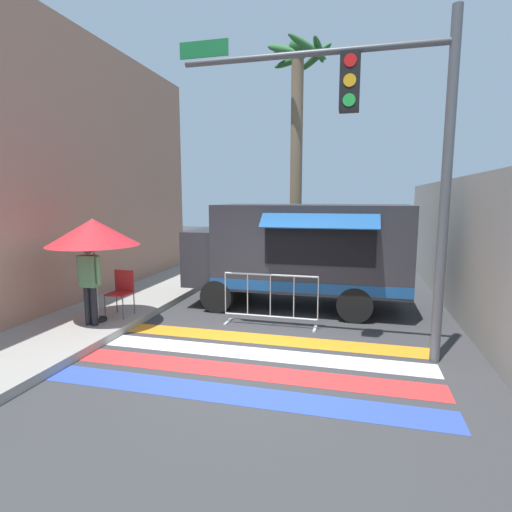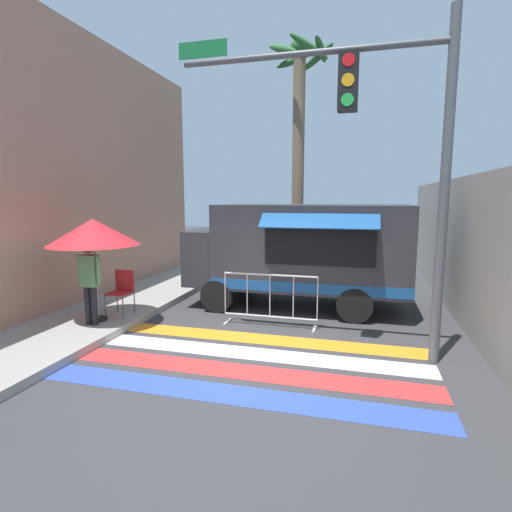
# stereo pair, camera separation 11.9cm
# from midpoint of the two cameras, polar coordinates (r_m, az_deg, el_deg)

# --- Properties ---
(ground_plane) EXTENTS (60.00, 60.00, 0.00)m
(ground_plane) POSITION_cam_midpoint_polar(r_m,az_deg,el_deg) (7.30, -1.09, -13.78)
(ground_plane) COLOR #38383A
(sidewalk_left) EXTENTS (4.40, 16.00, 0.16)m
(sidewalk_left) POSITION_cam_midpoint_polar(r_m,az_deg,el_deg) (9.76, -30.29, -8.72)
(sidewalk_left) COLOR #99968E
(sidewalk_left) RESTS_ON ground_plane
(building_left_facade) EXTENTS (0.25, 16.00, 6.86)m
(building_left_facade) POSITION_cam_midpoint_polar(r_m,az_deg,el_deg) (9.47, -32.10, 11.21)
(building_left_facade) COLOR tan
(building_left_facade) RESTS_ON ground_plane
(concrete_wall_right) EXTENTS (0.20, 16.00, 3.22)m
(concrete_wall_right) POSITION_cam_midpoint_polar(r_m,az_deg,el_deg) (9.83, 28.22, 0.67)
(concrete_wall_right) COLOR #A39E93
(concrete_wall_right) RESTS_ON ground_plane
(crosswalk_painted) EXTENTS (6.40, 2.84, 0.01)m
(crosswalk_painted) POSITION_cam_midpoint_polar(r_m,az_deg,el_deg) (7.00, -1.89, -14.75)
(crosswalk_painted) COLOR #334FB2
(crosswalk_painted) RESTS_ON ground_plane
(food_truck) EXTENTS (5.39, 2.81, 2.58)m
(food_truck) POSITION_cam_midpoint_polar(r_m,az_deg,el_deg) (10.13, 6.11, 1.12)
(food_truck) COLOR #2D2D33
(food_truck) RESTS_ON ground_plane
(traffic_signal_pole) EXTENTS (4.58, 0.29, 5.62)m
(traffic_signal_pole) POSITION_cam_midpoint_polar(r_m,az_deg,el_deg) (7.04, 18.41, 16.56)
(traffic_signal_pole) COLOR #515456
(traffic_signal_pole) RESTS_ON ground_plane
(patio_umbrella) EXTENTS (1.86, 1.86, 2.17)m
(patio_umbrella) POSITION_cam_midpoint_polar(r_m,az_deg,el_deg) (8.91, -21.85, 3.15)
(patio_umbrella) COLOR black
(patio_umbrella) RESTS_ON sidewalk_left
(folding_chair) EXTENTS (0.47, 0.47, 0.99)m
(folding_chair) POSITION_cam_midpoint_polar(r_m,az_deg,el_deg) (9.39, -18.26, -4.35)
(folding_chair) COLOR #4C4C51
(folding_chair) RESTS_ON sidewalk_left
(vendor_person) EXTENTS (0.53, 0.23, 1.71)m
(vendor_person) POSITION_cam_midpoint_polar(r_m,az_deg,el_deg) (8.78, -22.34, -2.94)
(vendor_person) COLOR black
(vendor_person) RESTS_ON sidewalk_left
(barricade_front) EXTENTS (2.05, 0.44, 1.14)m
(barricade_front) POSITION_cam_midpoint_polar(r_m,az_deg,el_deg) (8.62, 2.39, -6.35)
(barricade_front) COLOR #B7BABF
(barricade_front) RESTS_ON ground_plane
(palm_tree) EXTENTS (2.24, 2.27, 7.88)m
(palm_tree) POSITION_cam_midpoint_polar(r_m,az_deg,el_deg) (14.00, 6.42, 17.90)
(palm_tree) COLOR #7A664C
(palm_tree) RESTS_ON ground_plane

